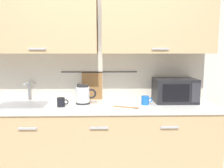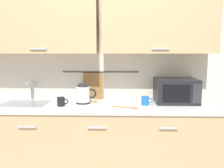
% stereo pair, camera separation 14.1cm
% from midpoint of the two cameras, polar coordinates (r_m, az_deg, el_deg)
% --- Properties ---
extents(counter_unit, '(2.53, 0.64, 0.90)m').
position_cam_midpoint_polar(counter_unit, '(2.70, -4.71, -14.19)').
color(counter_unit, tan).
rests_on(counter_unit, ground).
extents(back_wall_assembly, '(3.70, 0.41, 2.50)m').
position_cam_midpoint_polar(back_wall_assembly, '(2.74, -4.46, 8.93)').
color(back_wall_assembly, silver).
rests_on(back_wall_assembly, ground).
extents(sink_faucet, '(0.09, 0.17, 0.22)m').
position_cam_midpoint_polar(sink_faucet, '(2.93, -20.93, -1.02)').
color(sink_faucet, '#B2B5BA').
rests_on(sink_faucet, counter_unit).
extents(microwave, '(0.46, 0.35, 0.27)m').
position_cam_midpoint_polar(microwave, '(2.74, 13.56, -1.49)').
color(microwave, black).
rests_on(microwave, counter_unit).
extents(electric_kettle, '(0.23, 0.16, 0.21)m').
position_cam_midpoint_polar(electric_kettle, '(2.61, -8.55, -2.58)').
color(electric_kettle, black).
rests_on(electric_kettle, counter_unit).
extents(dish_soap_bottle, '(0.06, 0.06, 0.20)m').
position_cam_midpoint_polar(dish_soap_bottle, '(2.79, -9.54, -2.21)').
color(dish_soap_bottle, '#3F8CD8').
rests_on(dish_soap_bottle, counter_unit).
extents(mug_near_sink, '(0.12, 0.08, 0.09)m').
position_cam_midpoint_polar(mug_near_sink, '(2.52, -13.82, -4.31)').
color(mug_near_sink, black).
rests_on(mug_near_sink, counter_unit).
extents(mug_by_kettle, '(0.12, 0.08, 0.09)m').
position_cam_midpoint_polar(mug_by_kettle, '(2.56, 6.55, -3.97)').
color(mug_by_kettle, blue).
rests_on(mug_by_kettle, counter_unit).
extents(wooden_spoon, '(0.27, 0.12, 0.01)m').
position_cam_midpoint_polar(wooden_spoon, '(2.41, 2.53, -5.68)').
color(wooden_spoon, '#9E7042').
rests_on(wooden_spoon, counter_unit).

